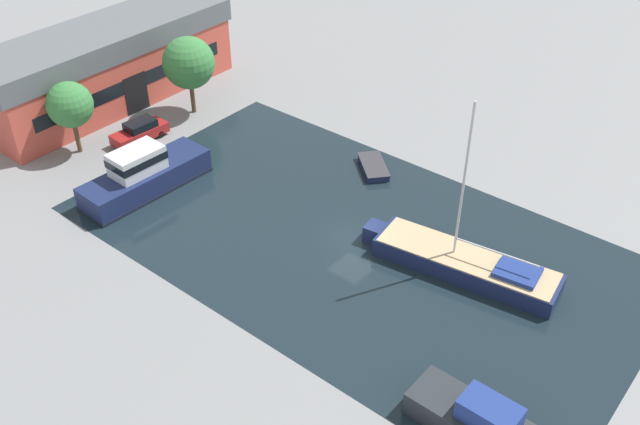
{
  "coord_description": "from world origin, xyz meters",
  "views": [
    {
      "loc": [
        -31.0,
        -22.35,
        29.92
      ],
      "look_at": [
        0.0,
        2.88,
        1.0
      ],
      "focal_mm": 40.0,
      "sensor_mm": 36.0,
      "label": 1
    }
  ],
  "objects_px": {
    "small_dinghy": "(374,167)",
    "quay_tree_near_building": "(70,105)",
    "warehouse_building": "(107,64)",
    "motor_cruiser": "(144,175)",
    "sailboat_moored": "(464,263)",
    "cabin_boat": "(480,423)",
    "parked_car": "(140,131)",
    "quay_tree_by_water": "(189,63)"
  },
  "relations": [
    {
      "from": "quay_tree_by_water",
      "to": "cabin_boat",
      "type": "distance_m",
      "value": 39.5
    },
    {
      "from": "sailboat_moored",
      "to": "cabin_boat",
      "type": "distance_m",
      "value": 12.64
    },
    {
      "from": "parked_car",
      "to": "small_dinghy",
      "type": "xyz_separation_m",
      "value": [
        8.49,
        -17.7,
        -0.58
      ]
    },
    {
      "from": "quay_tree_near_building",
      "to": "motor_cruiser",
      "type": "relative_size",
      "value": 0.59
    },
    {
      "from": "small_dinghy",
      "to": "quay_tree_near_building",
      "type": "bearing_deg",
      "value": 163.58
    },
    {
      "from": "quay_tree_by_water",
      "to": "sailboat_moored",
      "type": "relative_size",
      "value": 0.52
    },
    {
      "from": "quay_tree_near_building",
      "to": "small_dinghy",
      "type": "height_order",
      "value": "quay_tree_near_building"
    },
    {
      "from": "quay_tree_by_water",
      "to": "motor_cruiser",
      "type": "relative_size",
      "value": 0.68
    },
    {
      "from": "motor_cruiser",
      "to": "cabin_boat",
      "type": "relative_size",
      "value": 1.4
    },
    {
      "from": "motor_cruiser",
      "to": "small_dinghy",
      "type": "relative_size",
      "value": 2.51
    },
    {
      "from": "warehouse_building",
      "to": "parked_car",
      "type": "xyz_separation_m",
      "value": [
        -3.21,
        -7.79,
        -2.62
      ]
    },
    {
      "from": "quay_tree_by_water",
      "to": "cabin_boat",
      "type": "bearing_deg",
      "value": -111.74
    },
    {
      "from": "parked_car",
      "to": "cabin_boat",
      "type": "xyz_separation_m",
      "value": [
        -8.29,
        -36.18,
        0.07
      ]
    },
    {
      "from": "quay_tree_by_water",
      "to": "small_dinghy",
      "type": "distance_m",
      "value": 18.71
    },
    {
      "from": "warehouse_building",
      "to": "motor_cruiser",
      "type": "relative_size",
      "value": 2.36
    },
    {
      "from": "quay_tree_near_building",
      "to": "sailboat_moored",
      "type": "height_order",
      "value": "sailboat_moored"
    },
    {
      "from": "parked_car",
      "to": "motor_cruiser",
      "type": "height_order",
      "value": "motor_cruiser"
    },
    {
      "from": "parked_car",
      "to": "sailboat_moored",
      "type": "height_order",
      "value": "sailboat_moored"
    },
    {
      "from": "parked_car",
      "to": "sailboat_moored",
      "type": "xyz_separation_m",
      "value": [
        2.26,
        -29.23,
        -0.17
      ]
    },
    {
      "from": "warehouse_building",
      "to": "parked_car",
      "type": "height_order",
      "value": "warehouse_building"
    },
    {
      "from": "quay_tree_near_building",
      "to": "cabin_boat",
      "type": "relative_size",
      "value": 0.83
    },
    {
      "from": "quay_tree_near_building",
      "to": "motor_cruiser",
      "type": "xyz_separation_m",
      "value": [
        -0.27,
        -8.6,
        -2.87
      ]
    },
    {
      "from": "warehouse_building",
      "to": "quay_tree_by_water",
      "type": "distance_m",
      "value": 8.13
    },
    {
      "from": "quay_tree_by_water",
      "to": "sailboat_moored",
      "type": "xyz_separation_m",
      "value": [
        -4.02,
        -29.58,
        -3.95
      ]
    },
    {
      "from": "warehouse_building",
      "to": "cabin_boat",
      "type": "bearing_deg",
      "value": -104.96
    },
    {
      "from": "parked_car",
      "to": "cabin_boat",
      "type": "bearing_deg",
      "value": 171.18
    },
    {
      "from": "quay_tree_by_water",
      "to": "parked_car",
      "type": "bearing_deg",
      "value": -176.8
    },
    {
      "from": "warehouse_building",
      "to": "quay_tree_by_water",
      "type": "height_order",
      "value": "quay_tree_by_water"
    },
    {
      "from": "quay_tree_by_water",
      "to": "sailboat_moored",
      "type": "bearing_deg",
      "value": -97.74
    },
    {
      "from": "parked_car",
      "to": "motor_cruiser",
      "type": "xyz_separation_m",
      "value": [
        -4.54,
        -6.13,
        0.45
      ]
    },
    {
      "from": "warehouse_building",
      "to": "sailboat_moored",
      "type": "bearing_deg",
      "value": -91.78
    },
    {
      "from": "sailboat_moored",
      "to": "cabin_boat",
      "type": "height_order",
      "value": "sailboat_moored"
    },
    {
      "from": "quay_tree_by_water",
      "to": "motor_cruiser",
      "type": "bearing_deg",
      "value": -149.08
    },
    {
      "from": "motor_cruiser",
      "to": "quay_tree_by_water",
      "type": "bearing_deg",
      "value": -56.66
    },
    {
      "from": "parked_car",
      "to": "motor_cruiser",
      "type": "bearing_deg",
      "value": 147.54
    },
    {
      "from": "warehouse_building",
      "to": "parked_car",
      "type": "relative_size",
      "value": 4.98
    },
    {
      "from": "cabin_boat",
      "to": "quay_tree_near_building",
      "type": "bearing_deg",
      "value": 84.78
    },
    {
      "from": "parked_car",
      "to": "motor_cruiser",
      "type": "relative_size",
      "value": 0.47
    },
    {
      "from": "quay_tree_by_water",
      "to": "small_dinghy",
      "type": "xyz_separation_m",
      "value": [
        2.21,
        -18.06,
        -4.37
      ]
    },
    {
      "from": "sailboat_moored",
      "to": "parked_car",
      "type": "bearing_deg",
      "value": 86.55
    },
    {
      "from": "parked_car",
      "to": "small_dinghy",
      "type": "height_order",
      "value": "parked_car"
    },
    {
      "from": "motor_cruiser",
      "to": "parked_car",
      "type": "bearing_deg",
      "value": -34.12
    }
  ]
}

